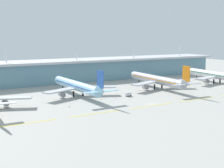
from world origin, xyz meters
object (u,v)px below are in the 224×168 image
(airliner_near_middle, at_px, (77,86))
(safety_cone_nose_front, at_px, (69,107))
(airliner_far_middle, at_px, (157,80))
(airliner_farthest, at_px, (216,75))
(safety_cone_right_wingtip, at_px, (101,99))
(safety_cone_left_wingtip, at_px, (116,98))
(baggage_cart, at_px, (128,94))

(airliner_near_middle, relative_size, safety_cone_nose_front, 98.26)
(airliner_far_middle, xyz_separation_m, airliner_farthest, (57.83, -2.12, -0.00))
(airliner_far_middle, distance_m, safety_cone_right_wingtip, 55.30)
(airliner_far_middle, height_order, safety_cone_left_wingtip, airliner_far_middle)
(baggage_cart, xyz_separation_m, safety_cone_nose_front, (-43.71, -9.94, -0.91))
(airliner_farthest, bearing_deg, safety_cone_right_wingtip, -173.81)
(baggage_cart, bearing_deg, airliner_far_middle, 22.39)
(airliner_far_middle, distance_m, baggage_cart, 36.68)
(airliner_near_middle, distance_m, airliner_farthest, 118.58)
(safety_cone_nose_front, bearing_deg, airliner_near_middle, 58.36)
(safety_cone_left_wingtip, height_order, safety_cone_nose_front, same)
(baggage_cart, relative_size, safety_cone_left_wingtip, 5.49)
(safety_cone_left_wingtip, distance_m, safety_cone_nose_front, 34.61)
(safety_cone_nose_front, bearing_deg, baggage_cart, 12.81)
(airliner_farthest, distance_m, safety_cone_left_wingtip, 102.58)
(safety_cone_nose_front, height_order, safety_cone_right_wingtip, same)
(airliner_farthest, distance_m, safety_cone_right_wingtip, 111.75)
(airliner_near_middle, xyz_separation_m, baggage_cart, (27.06, -17.09, -5.19))
(baggage_cart, xyz_separation_m, safety_cone_right_wingtip, (-19.54, -0.32, -0.91))
(airliner_near_middle, bearing_deg, airliner_far_middle, -3.08)
(airliner_far_middle, bearing_deg, safety_cone_left_wingtip, -160.66)
(safety_cone_right_wingtip, bearing_deg, airliner_farthest, 6.19)
(airliner_near_middle, distance_m, airliner_far_middle, 60.72)
(airliner_near_middle, relative_size, safety_cone_left_wingtip, 98.26)
(airliner_near_middle, xyz_separation_m, safety_cone_left_wingtip, (16.92, -18.60, -6.10))
(safety_cone_left_wingtip, bearing_deg, baggage_cart, 8.49)
(airliner_near_middle, bearing_deg, airliner_farthest, -2.60)
(airliner_far_middle, xyz_separation_m, safety_cone_right_wingtip, (-53.11, -14.15, -6.11))
(safety_cone_left_wingtip, bearing_deg, airliner_farthest, 7.42)
(airliner_near_middle, distance_m, baggage_cart, 32.42)
(airliner_farthest, xyz_separation_m, baggage_cart, (-91.39, -11.71, -5.19))
(airliner_near_middle, xyz_separation_m, safety_cone_right_wingtip, (7.52, -17.40, -6.10))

